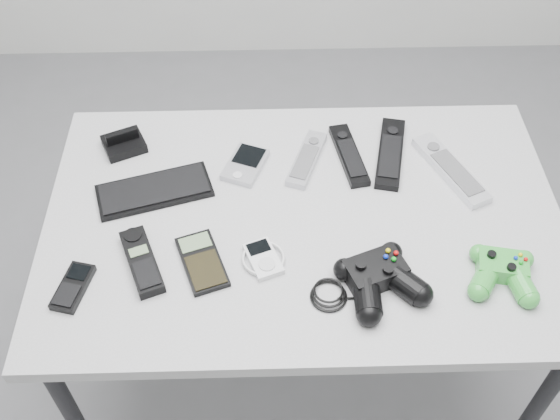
{
  "coord_description": "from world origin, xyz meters",
  "views": [
    {
      "loc": [
        -0.12,
        -0.86,
        1.82
      ],
      "look_at": [
        -0.09,
        0.06,
        0.77
      ],
      "focal_mm": 42.0,
      "sensor_mm": 36.0,
      "label": 1
    }
  ],
  "objects_px": {
    "pda": "(245,164)",
    "remote_black_b": "(390,153)",
    "desk": "(303,235)",
    "mp3_player": "(263,258)",
    "remote_black_a": "(349,155)",
    "mobile_phone": "(73,287)",
    "calculator": "(202,262)",
    "pda_keyboard": "(154,190)",
    "controller_black": "(379,277)",
    "remote_silver_a": "(307,159)",
    "remote_silver_b": "(451,169)",
    "controller_green": "(503,271)",
    "cordless_handset": "(142,261)"
  },
  "relations": [
    {
      "from": "remote_black_b",
      "to": "remote_silver_b",
      "type": "distance_m",
      "value": 0.14
    },
    {
      "from": "controller_black",
      "to": "remote_silver_a",
      "type": "bearing_deg",
      "value": 87.68
    },
    {
      "from": "pda_keyboard",
      "to": "controller_black",
      "type": "xyz_separation_m",
      "value": [
        0.47,
        -0.26,
        0.02
      ]
    },
    {
      "from": "pda",
      "to": "calculator",
      "type": "height_order",
      "value": "pda"
    },
    {
      "from": "remote_silver_a",
      "to": "calculator",
      "type": "xyz_separation_m",
      "value": [
        -0.23,
        -0.29,
        -0.0
      ]
    },
    {
      "from": "remote_silver_b",
      "to": "controller_green",
      "type": "height_order",
      "value": "controller_green"
    },
    {
      "from": "remote_silver_b",
      "to": "mobile_phone",
      "type": "height_order",
      "value": "remote_silver_b"
    },
    {
      "from": "pda",
      "to": "remote_black_a",
      "type": "distance_m",
      "value": 0.24
    },
    {
      "from": "calculator",
      "to": "mp3_player",
      "type": "relative_size",
      "value": 1.58
    },
    {
      "from": "remote_silver_a",
      "to": "remote_black_b",
      "type": "bearing_deg",
      "value": 24.3
    },
    {
      "from": "desk",
      "to": "controller_black",
      "type": "relative_size",
      "value": 4.07
    },
    {
      "from": "pda",
      "to": "remote_black_b",
      "type": "bearing_deg",
      "value": 26.59
    },
    {
      "from": "cordless_handset",
      "to": "calculator",
      "type": "height_order",
      "value": "cordless_handset"
    },
    {
      "from": "desk",
      "to": "mp3_player",
      "type": "xyz_separation_m",
      "value": [
        -0.09,
        -0.12,
        0.07
      ]
    },
    {
      "from": "remote_silver_a",
      "to": "remote_silver_b",
      "type": "bearing_deg",
      "value": 12.54
    },
    {
      "from": "remote_black_a",
      "to": "mobile_phone",
      "type": "height_order",
      "value": "remote_black_a"
    },
    {
      "from": "mobile_phone",
      "to": "calculator",
      "type": "distance_m",
      "value": 0.26
    },
    {
      "from": "pda",
      "to": "remote_black_a",
      "type": "relative_size",
      "value": 0.6
    },
    {
      "from": "mp3_player",
      "to": "pda",
      "type": "bearing_deg",
      "value": 77.18
    },
    {
      "from": "controller_black",
      "to": "controller_green",
      "type": "distance_m",
      "value": 0.25
    },
    {
      "from": "remote_black_a",
      "to": "controller_green",
      "type": "bearing_deg",
      "value": -62.79
    },
    {
      "from": "cordless_handset",
      "to": "calculator",
      "type": "xyz_separation_m",
      "value": [
        0.12,
        -0.0,
        -0.01
      ]
    },
    {
      "from": "pda_keyboard",
      "to": "remote_silver_b",
      "type": "xyz_separation_m",
      "value": [
        0.67,
        0.04,
        0.0
      ]
    },
    {
      "from": "remote_black_a",
      "to": "remote_silver_b",
      "type": "distance_m",
      "value": 0.23
    },
    {
      "from": "pda_keyboard",
      "to": "remote_black_b",
      "type": "distance_m",
      "value": 0.55
    },
    {
      "from": "pda",
      "to": "controller_black",
      "type": "height_order",
      "value": "controller_black"
    },
    {
      "from": "mobile_phone",
      "to": "remote_silver_a",
      "type": "bearing_deg",
      "value": 50.27
    },
    {
      "from": "remote_silver_a",
      "to": "pda",
      "type": "bearing_deg",
      "value": -154.03
    },
    {
      "from": "remote_silver_b",
      "to": "remote_black_b",
      "type": "bearing_deg",
      "value": 131.48
    },
    {
      "from": "desk",
      "to": "mp3_player",
      "type": "relative_size",
      "value": 11.9
    },
    {
      "from": "desk",
      "to": "calculator",
      "type": "xyz_separation_m",
      "value": [
        -0.21,
        -0.12,
        0.07
      ]
    },
    {
      "from": "calculator",
      "to": "controller_green",
      "type": "relative_size",
      "value": 1.02
    },
    {
      "from": "pda_keyboard",
      "to": "remote_black_b",
      "type": "bearing_deg",
      "value": -5.7
    },
    {
      "from": "calculator",
      "to": "controller_black",
      "type": "distance_m",
      "value": 0.36
    },
    {
      "from": "remote_black_b",
      "to": "calculator",
      "type": "height_order",
      "value": "remote_black_b"
    },
    {
      "from": "mobile_phone",
      "to": "remote_black_b",
      "type": "bearing_deg",
      "value": 42.45
    },
    {
      "from": "pda_keyboard",
      "to": "cordless_handset",
      "type": "xyz_separation_m",
      "value": [
        -0.0,
        -0.2,
        0.01
      ]
    },
    {
      "from": "remote_black_b",
      "to": "calculator",
      "type": "xyz_separation_m",
      "value": [
        -0.43,
        -0.3,
        -0.0
      ]
    },
    {
      "from": "controller_black",
      "to": "remote_black_b",
      "type": "bearing_deg",
      "value": 57.06
    },
    {
      "from": "desk",
      "to": "pda",
      "type": "distance_m",
      "value": 0.21
    },
    {
      "from": "pda_keyboard",
      "to": "cordless_handset",
      "type": "relative_size",
      "value": 1.5
    },
    {
      "from": "desk",
      "to": "remote_silver_b",
      "type": "relative_size",
      "value": 4.74
    },
    {
      "from": "desk",
      "to": "remote_black_a",
      "type": "height_order",
      "value": "remote_black_a"
    },
    {
      "from": "cordless_handset",
      "to": "controller_black",
      "type": "distance_m",
      "value": 0.48
    },
    {
      "from": "remote_silver_b",
      "to": "calculator",
      "type": "height_order",
      "value": "remote_silver_b"
    },
    {
      "from": "pda",
      "to": "remote_black_b",
      "type": "distance_m",
      "value": 0.34
    },
    {
      "from": "remote_black_a",
      "to": "controller_green",
      "type": "xyz_separation_m",
      "value": [
        0.27,
        -0.35,
        0.01
      ]
    },
    {
      "from": "desk",
      "to": "mobile_phone",
      "type": "height_order",
      "value": "mobile_phone"
    },
    {
      "from": "mp3_player",
      "to": "controller_black",
      "type": "bearing_deg",
      "value": -37.18
    },
    {
      "from": "calculator",
      "to": "pda_keyboard",
      "type": "bearing_deg",
      "value": 100.67
    }
  ]
}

